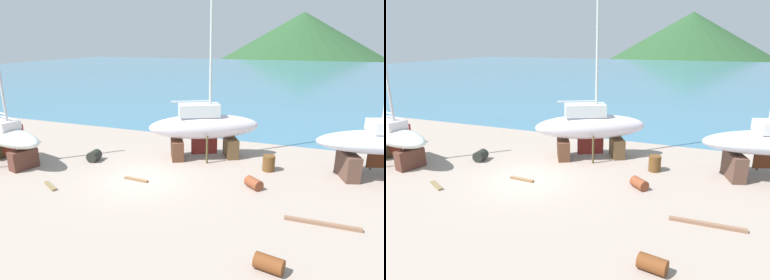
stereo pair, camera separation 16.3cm
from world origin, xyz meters
The scene contains 15 objects.
ground_plane centered at (0.00, -1.89, 0.00)m, with size 42.87×42.87×0.00m, color #A29184.
sea_water centered at (0.00, 60.89, 0.00)m, with size 165.96×104.12×0.01m, color teal.
headland_hill centered at (-1.39, 162.28, 0.00)m, with size 139.74×139.74×39.46m, color #294F2A.
sailboat_mid_port centered at (-8.54, -0.46, 1.57)m, with size 6.27×3.28×8.72m.
sailboat_large_starboard centered at (1.89, 4.51, 1.97)m, with size 6.82×4.77×12.70m.
worker centered at (-11.06, 2.73, 0.84)m, with size 0.49×0.37×1.62m.
barrel_tar_black centered at (7.26, -4.98, 0.26)m, with size 0.52×0.52×0.92m, color brown.
barrel_tipped_right centered at (5.99, 3.69, 0.44)m, with size 0.68×0.68×0.88m, color brown.
barrel_tipped_center centered at (-12.62, 3.24, 0.41)m, with size 0.57×0.57×0.81m, color olive.
barrel_blue_faded centered at (5.65, 1.06, 0.27)m, with size 0.53×0.53×0.88m, color brown.
barrel_ochre centered at (-4.10, 1.60, 0.32)m, with size 0.64×0.64×0.79m, color #252821.
barrel_by_slipway centered at (-14.16, 4.30, 0.27)m, with size 0.53×0.53×0.94m, color brown.
timber_plank_far centered at (8.84, -1.46, 0.07)m, with size 2.91×0.17×0.14m, color #8A634A.
timber_short_skew centered at (-0.26, -0.12, 0.06)m, with size 1.37×0.18×0.11m, color olive.
timber_long_fore centered at (-3.86, -2.34, 0.05)m, with size 1.26×0.22×0.10m, color olive.
Camera 1 is at (8.17, -14.34, 7.04)m, focal length 31.59 mm.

